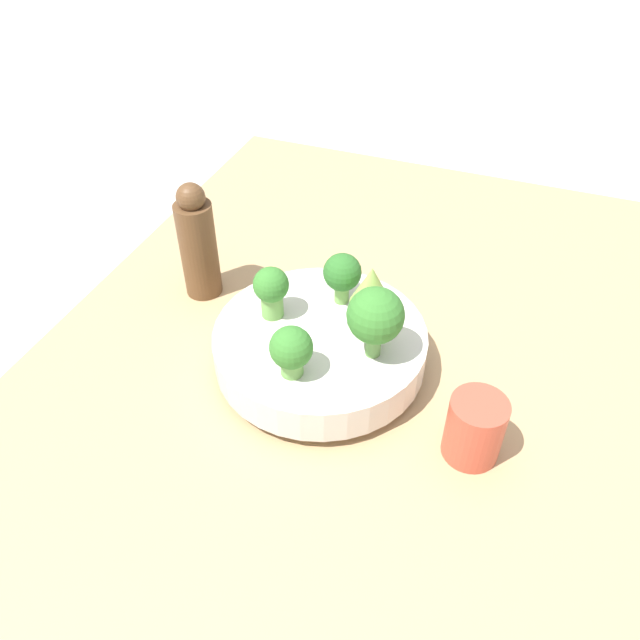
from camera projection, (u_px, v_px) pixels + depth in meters
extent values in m
plane|color=silver|center=(355.00, 377.00, 0.85)|extent=(6.00, 6.00, 0.00)
cube|color=tan|center=(356.00, 367.00, 0.84)|extent=(1.12, 0.83, 0.04)
cylinder|color=silver|center=(320.00, 362.00, 0.81)|extent=(0.12, 0.12, 0.01)
cylinder|color=silver|center=(320.00, 346.00, 0.79)|extent=(0.27, 0.27, 0.05)
cylinder|color=#6BA34C|center=(292.00, 366.00, 0.71)|extent=(0.03, 0.03, 0.02)
sphere|color=#387A2D|center=(291.00, 348.00, 0.69)|extent=(0.05, 0.05, 0.05)
cylinder|color=#6BA34C|center=(369.00, 314.00, 0.77)|extent=(0.02, 0.02, 0.04)
cone|color=#93B751|center=(371.00, 286.00, 0.74)|extent=(0.05, 0.05, 0.05)
cylinder|color=#6BA34C|center=(272.00, 305.00, 0.79)|extent=(0.03, 0.03, 0.03)
sphere|color=#387A2D|center=(271.00, 285.00, 0.77)|extent=(0.05, 0.05, 0.05)
cylinder|color=#609347|center=(373.00, 342.00, 0.73)|extent=(0.02, 0.02, 0.04)
sphere|color=#387A2D|center=(376.00, 315.00, 0.70)|extent=(0.07, 0.07, 0.07)
cylinder|color=#7AB256|center=(342.00, 292.00, 0.81)|extent=(0.02, 0.02, 0.03)
sphere|color=#2D6B28|center=(342.00, 272.00, 0.79)|extent=(0.05, 0.05, 0.05)
cylinder|color=#C64C38|center=(475.00, 428.00, 0.68)|extent=(0.06, 0.06, 0.08)
cylinder|color=brown|center=(199.00, 250.00, 0.88)|extent=(0.05, 0.05, 0.15)
sphere|color=brown|center=(191.00, 197.00, 0.83)|extent=(0.04, 0.04, 0.04)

